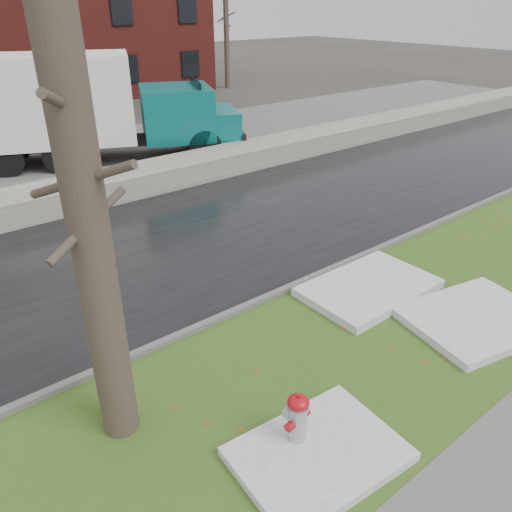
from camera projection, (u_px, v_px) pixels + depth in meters
ground at (288, 329)px, 9.44m from camera, size 120.00×120.00×0.00m
verge at (337, 361)px, 8.56m from camera, size 60.00×4.50×0.04m
road at (168, 246)px, 12.55m from camera, size 60.00×7.00×0.03m
parking_lot at (52, 167)px, 18.43m from camera, size 60.00×9.00×0.03m
curb at (255, 303)px, 10.10m from camera, size 60.00×0.15×0.14m
snowbank at (98, 189)px, 15.29m from camera, size 60.00×1.60×0.75m
bg_tree_right at (227, 36)px, 33.43m from camera, size 1.40×1.62×6.50m
fire_hydrant at (297, 418)px, 6.72m from camera, size 0.45×0.40×0.91m
tree at (89, 230)px, 5.81m from camera, size 1.22×1.40×6.21m
box_truck at (82, 107)px, 18.18m from camera, size 11.37×6.47×3.88m
snow_patch_near at (476, 319)px, 9.53m from camera, size 2.97×2.51×0.16m
snow_patch_far at (318, 454)px, 6.70m from camera, size 2.33×1.78×0.14m
snow_patch_side at (369, 288)px, 10.53m from camera, size 2.81×1.81×0.18m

